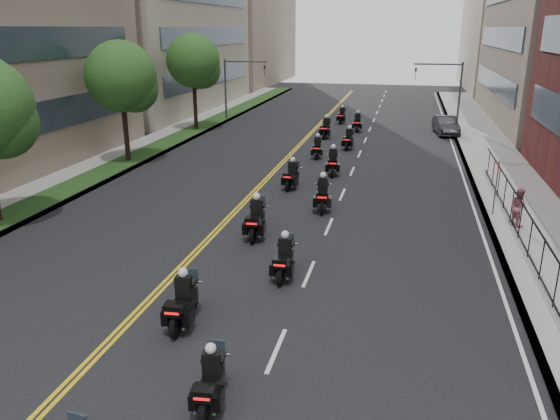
# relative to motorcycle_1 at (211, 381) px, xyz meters

# --- Properties ---
(sidewalk_right) EXTENTS (4.00, 90.00, 0.15)m
(sidewalk_right) POSITION_rel_motorcycle_1_xyz_m (9.76, 22.48, -0.53)
(sidewalk_right) COLOR gray
(sidewalk_right) RESTS_ON ground
(sidewalk_left) EXTENTS (4.00, 90.00, 0.15)m
(sidewalk_left) POSITION_rel_motorcycle_1_xyz_m (-14.24, 22.48, -0.53)
(sidewalk_left) COLOR gray
(sidewalk_left) RESTS_ON ground
(grass_strip) EXTENTS (2.00, 90.00, 0.04)m
(grass_strip) POSITION_rel_motorcycle_1_xyz_m (-13.44, 22.48, -0.43)
(grass_strip) COLOR #213D16
(grass_strip) RESTS_ON sidewalk_left
(iron_fence) EXTENTS (0.05, 28.00, 1.50)m
(iron_fence) POSITION_rel_motorcycle_1_xyz_m (8.76, 9.48, 0.30)
(iron_fence) COLOR black
(iron_fence) RESTS_ON sidewalk_right
(street_trees) EXTENTS (4.40, 38.40, 7.98)m
(street_trees) POSITION_rel_motorcycle_1_xyz_m (-13.29, 16.09, 4.53)
(street_trees) COLOR black
(street_trees) RESTS_ON ground
(traffic_signal_right) EXTENTS (4.09, 0.20, 5.60)m
(traffic_signal_right) POSITION_rel_motorcycle_1_xyz_m (7.30, 39.48, 3.09)
(traffic_signal_right) COLOR #3F3F44
(traffic_signal_right) RESTS_ON ground
(traffic_signal_left) EXTENTS (4.09, 0.20, 5.60)m
(traffic_signal_left) POSITION_rel_motorcycle_1_xyz_m (-11.78, 39.48, 3.09)
(traffic_signal_left) COLOR #3F3F44
(traffic_signal_left) RESTS_ON ground
(motorcycle_1) EXTENTS (0.60, 2.07, 1.53)m
(motorcycle_1) POSITION_rel_motorcycle_1_xyz_m (0.00, 0.00, 0.00)
(motorcycle_1) COLOR black
(motorcycle_1) RESTS_ON ground
(motorcycle_2) EXTENTS (0.62, 2.37, 1.75)m
(motorcycle_2) POSITION_rel_motorcycle_1_xyz_m (-2.03, 3.24, 0.09)
(motorcycle_2) COLOR black
(motorcycle_2) RESTS_ON ground
(motorcycle_3) EXTENTS (0.53, 2.26, 1.67)m
(motorcycle_3) POSITION_rel_motorcycle_1_xyz_m (0.15, 7.07, 0.06)
(motorcycle_3) COLOR black
(motorcycle_3) RESTS_ON ground
(motorcycle_4) EXTENTS (0.69, 2.53, 1.87)m
(motorcycle_4) POSITION_rel_motorcycle_1_xyz_m (-1.84, 10.61, 0.13)
(motorcycle_4) COLOR black
(motorcycle_4) RESTS_ON ground
(motorcycle_5) EXTENTS (0.74, 2.47, 1.83)m
(motorcycle_5) POSITION_rel_motorcycle_1_xyz_m (0.31, 14.78, 0.12)
(motorcycle_5) COLOR black
(motorcycle_5) RESTS_ON ground
(motorcycle_6) EXTENTS (0.59, 2.29, 1.69)m
(motorcycle_6) POSITION_rel_motorcycle_1_xyz_m (-1.90, 18.12, 0.06)
(motorcycle_6) COLOR black
(motorcycle_6) RESTS_ON ground
(motorcycle_7) EXTENTS (0.69, 2.43, 1.80)m
(motorcycle_7) POSITION_rel_motorcycle_1_xyz_m (-0.12, 21.53, 0.11)
(motorcycle_7) COLOR black
(motorcycle_7) RESTS_ON ground
(motorcycle_8) EXTENTS (0.60, 2.21, 1.63)m
(motorcycle_8) POSITION_rel_motorcycle_1_xyz_m (-1.73, 25.70, 0.04)
(motorcycle_8) COLOR black
(motorcycle_8) RESTS_ON ground
(motorcycle_9) EXTENTS (0.61, 2.30, 1.70)m
(motorcycle_9) POSITION_rel_motorcycle_1_xyz_m (0.03, 28.94, 0.07)
(motorcycle_9) COLOR black
(motorcycle_9) RESTS_ON ground
(motorcycle_10) EXTENTS (0.58, 2.49, 1.84)m
(motorcycle_10) POSITION_rel_motorcycle_1_xyz_m (-2.20, 32.74, 0.12)
(motorcycle_10) COLOR black
(motorcycle_10) RESTS_ON ground
(motorcycle_11) EXTENTS (0.60, 2.38, 1.76)m
(motorcycle_11) POSITION_rel_motorcycle_1_xyz_m (-0.05, 36.27, 0.09)
(motorcycle_11) COLOR black
(motorcycle_11) RESTS_ON ground
(motorcycle_12) EXTENTS (0.53, 2.24, 1.65)m
(motorcycle_12) POSITION_rel_motorcycle_1_xyz_m (-1.80, 40.08, 0.05)
(motorcycle_12) COLOR black
(motorcycle_12) RESTS_ON ground
(parked_sedan) EXTENTS (2.14, 4.62, 1.47)m
(parked_sedan) POSITION_rel_motorcycle_1_xyz_m (7.16, 36.48, 0.13)
(parked_sedan) COLOR black
(parked_sedan) RESTS_ON ground
(pedestrian_b) EXTENTS (0.92, 1.00, 1.67)m
(pedestrian_b) POSITION_rel_motorcycle_1_xyz_m (8.96, 14.10, 0.38)
(pedestrian_b) COLOR #9B545D
(pedestrian_b) RESTS_ON sidewalk_right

